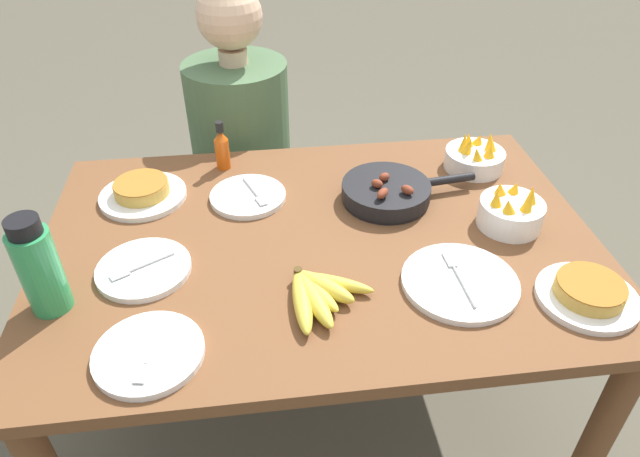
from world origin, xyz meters
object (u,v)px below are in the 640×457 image
fruit_bowl_citrus (475,157)px  empty_plate_near_front (144,269)px  skillet (388,192)px  frittata_plate_side (588,293)px  frittata_plate_center (142,192)px  water_bottle (39,267)px  empty_plate_far_left (460,282)px  empty_plate_mid_edge (149,353)px  empty_plate_far_right (248,196)px  person_figure (244,175)px  hot_sauce_bottle (222,148)px  banana_bunch (316,293)px  fruit_bowl_mango (511,212)px

fruit_bowl_citrus → empty_plate_near_front: bearing=-158.8°
skillet → frittata_plate_side: 0.57m
frittata_plate_center → water_bottle: size_ratio=1.01×
empty_plate_far_left → empty_plate_mid_edge: 0.70m
empty_plate_near_front → water_bottle: size_ratio=0.94×
frittata_plate_side → empty_plate_far_left: size_ratio=0.83×
empty_plate_near_front → fruit_bowl_citrus: 1.00m
empty_plate_far_right → person_figure: 0.56m
person_figure → frittata_plate_side: bearing=-53.1°
water_bottle → hot_sauce_bottle: bearing=56.2°
empty_plate_far_left → person_figure: 1.08m
empty_plate_far_right → water_bottle: water_bottle is taller
frittata_plate_center → empty_plate_mid_edge: frittata_plate_center is taller
empty_plate_near_front → empty_plate_far_left: 0.74m
frittata_plate_side → water_bottle: water_bottle is taller
water_bottle → empty_plate_far_right: bearing=40.2°
frittata_plate_side → person_figure: 1.29m
frittata_plate_side → empty_plate_near_front: (-0.99, 0.22, -0.01)m
fruit_bowl_citrus → hot_sauce_bottle: hot_sauce_bottle is taller
banana_bunch → frittata_plate_side: bearing=-7.5°
banana_bunch → hot_sauce_bottle: (-0.21, 0.60, 0.05)m
skillet → empty_plate_far_left: skillet is taller
banana_bunch → empty_plate_far_right: size_ratio=0.99×
fruit_bowl_mango → hot_sauce_bottle: size_ratio=1.10×
frittata_plate_side → empty_plate_far_right: 0.89m
empty_plate_near_front → hot_sauce_bottle: 0.50m
frittata_plate_center → person_figure: (0.27, 0.47, -0.25)m
empty_plate_far_right → frittata_plate_center: bearing=172.2°
fruit_bowl_citrus → water_bottle: bearing=-158.0°
empty_plate_far_right → fruit_bowl_mango: (0.67, -0.21, 0.03)m
skillet → fruit_bowl_mango: 0.33m
empty_plate_far_left → hot_sauce_bottle: bearing=132.2°
empty_plate_far_left → banana_bunch: bearing=-179.1°
banana_bunch → fruit_bowl_mango: 0.57m
empty_plate_mid_edge → fruit_bowl_mango: fruit_bowl_mango is taller
empty_plate_near_front → skillet: bearing=19.3°
banana_bunch → fruit_bowl_mango: fruit_bowl_mango is taller
frittata_plate_side → empty_plate_far_left: 0.28m
skillet → empty_plate_far_right: 0.39m
banana_bunch → skillet: skillet is taller
empty_plate_mid_edge → frittata_plate_center: bearing=97.7°
frittata_plate_center → empty_plate_near_front: 0.32m
frittata_plate_side → empty_plate_mid_edge: frittata_plate_side is taller
empty_plate_near_front → person_figure: person_figure is taller
fruit_bowl_mango → water_bottle: (-1.11, -0.16, 0.07)m
empty_plate_far_left → empty_plate_mid_edge: bearing=-169.7°
skillet → empty_plate_mid_edge: size_ratio=1.73×
empty_plate_far_left → hot_sauce_bottle: 0.81m
empty_plate_mid_edge → empty_plate_near_front: bearing=98.7°
frittata_plate_center → empty_plate_far_left: frittata_plate_center is taller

